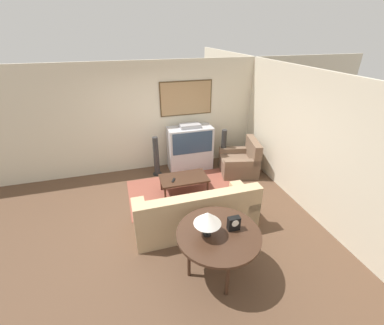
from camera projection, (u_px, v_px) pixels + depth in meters
The scene contains 14 objects.
ground_plane at pixel (175, 213), 5.20m from camera, with size 12.00×12.00×0.00m, color brown.
wall_back at pixel (155, 117), 6.38m from camera, with size 12.00×0.10×2.70m.
wall_right at pixel (299, 137), 5.22m from camera, with size 0.06×12.00×2.70m.
area_rug at pixel (186, 191), 5.90m from camera, with size 2.56×1.57×0.01m.
tv at pixel (190, 148), 6.61m from camera, with size 1.12×0.51×1.23m.
couch at pixel (196, 214), 4.69m from camera, with size 2.23×0.87×0.88m.
armchair at pixel (240, 162), 6.56m from camera, with size 1.05×1.05×0.87m.
coffee_table at pixel (184, 179), 5.67m from camera, with size 1.04×0.59×0.41m.
console_table at pixel (219, 236), 3.60m from camera, with size 1.19×1.19×0.79m.
table_lamp at pixel (208, 218), 3.41m from camera, with size 0.38×0.38×0.38m.
mantel_clock at pixel (234, 223), 3.59m from camera, with size 0.17×0.10×0.21m.
remote at pixel (173, 180), 5.53m from camera, with size 0.11×0.16×0.02m.
speaker_tower_left at pixel (156, 157), 6.37m from camera, with size 0.23×0.23×1.01m.
speaker_tower_right at pixel (223, 149), 6.81m from camera, with size 0.23×0.23×1.01m.
Camera 1 is at (-0.81, -4.06, 3.32)m, focal length 24.00 mm.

